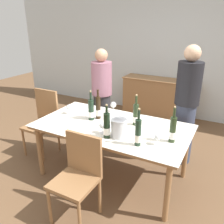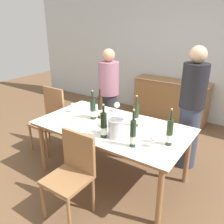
{
  "view_description": "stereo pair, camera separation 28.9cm",
  "coord_description": "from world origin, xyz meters",
  "px_view_note": "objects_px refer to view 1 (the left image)",
  "views": [
    {
      "loc": [
        1.27,
        -2.37,
        1.99
      ],
      "look_at": [
        0.0,
        0.0,
        0.92
      ],
      "focal_mm": 38.0,
      "sensor_mm": 36.0,
      "label": 1
    },
    {
      "loc": [
        1.52,
        -2.22,
        1.99
      ],
      "look_at": [
        0.0,
        0.0,
        0.92
      ],
      "focal_mm": 38.0,
      "sensor_mm": 36.0,
      "label": 2
    }
  ],
  "objects_px": {
    "wine_bottle_5": "(136,115)",
    "person_host": "(102,97)",
    "wine_bottle_1": "(173,130)",
    "wine_glass_0": "(102,126)",
    "wine_bottle_4": "(107,126)",
    "wine_bottle_3": "(98,108)",
    "sideboard_cabinet": "(159,98)",
    "wine_glass_4": "(113,120)",
    "wine_glass_2": "(69,108)",
    "person_guest_left": "(186,107)",
    "wine_glass_3": "(113,105)",
    "wine_glass_1": "(158,137)",
    "wine_bottle_2": "(138,133)",
    "dining_table": "(112,130)",
    "ice_bucket": "(119,127)",
    "chair_left_end": "(44,118)",
    "chair_near_front": "(79,172)"
  },
  "relations": [
    {
      "from": "wine_bottle_4",
      "to": "wine_glass_4",
      "type": "relative_size",
      "value": 2.73
    },
    {
      "from": "sideboard_cabinet",
      "to": "wine_bottle_3",
      "type": "relative_size",
      "value": 3.84
    },
    {
      "from": "wine_glass_3",
      "to": "person_host",
      "type": "relative_size",
      "value": 0.09
    },
    {
      "from": "wine_glass_0",
      "to": "wine_glass_2",
      "type": "distance_m",
      "value": 0.77
    },
    {
      "from": "wine_glass_3",
      "to": "chair_near_front",
      "type": "relative_size",
      "value": 0.16
    },
    {
      "from": "wine_bottle_3",
      "to": "wine_glass_3",
      "type": "relative_size",
      "value": 2.73
    },
    {
      "from": "wine_glass_2",
      "to": "person_guest_left",
      "type": "xyz_separation_m",
      "value": [
        1.43,
        0.76,
        0.01
      ]
    },
    {
      "from": "wine_bottle_1",
      "to": "wine_bottle_2",
      "type": "height_order",
      "value": "wine_bottle_2"
    },
    {
      "from": "person_guest_left",
      "to": "wine_bottle_1",
      "type": "bearing_deg",
      "value": -87.24
    },
    {
      "from": "ice_bucket",
      "to": "wine_bottle_2",
      "type": "bearing_deg",
      "value": -17.01
    },
    {
      "from": "wine_bottle_1",
      "to": "wine_glass_0",
      "type": "bearing_deg",
      "value": -167.23
    },
    {
      "from": "wine_glass_3",
      "to": "chair_near_front",
      "type": "distance_m",
      "value": 1.23
    },
    {
      "from": "wine_bottle_4",
      "to": "wine_bottle_3",
      "type": "bearing_deg",
      "value": 131.03
    },
    {
      "from": "sideboard_cabinet",
      "to": "chair_near_front",
      "type": "height_order",
      "value": "chair_near_front"
    },
    {
      "from": "ice_bucket",
      "to": "wine_bottle_1",
      "type": "bearing_deg",
      "value": 16.5
    },
    {
      "from": "wine_glass_3",
      "to": "person_host",
      "type": "distance_m",
      "value": 0.61
    },
    {
      "from": "chair_left_end",
      "to": "dining_table",
      "type": "bearing_deg",
      "value": -4.25
    },
    {
      "from": "ice_bucket",
      "to": "chair_near_front",
      "type": "distance_m",
      "value": 0.64
    },
    {
      "from": "chair_left_end",
      "to": "wine_glass_1",
      "type": "bearing_deg",
      "value": -8.78
    },
    {
      "from": "dining_table",
      "to": "ice_bucket",
      "type": "distance_m",
      "value": 0.36
    },
    {
      "from": "wine_bottle_5",
      "to": "person_host",
      "type": "distance_m",
      "value": 1.13
    },
    {
      "from": "wine_bottle_3",
      "to": "wine_glass_0",
      "type": "height_order",
      "value": "wine_bottle_3"
    },
    {
      "from": "wine_bottle_4",
      "to": "wine_glass_3",
      "type": "height_order",
      "value": "wine_bottle_4"
    },
    {
      "from": "wine_bottle_1",
      "to": "wine_glass_3",
      "type": "distance_m",
      "value": 1.09
    },
    {
      "from": "wine_bottle_4",
      "to": "wine_glass_2",
      "type": "bearing_deg",
      "value": 155.46
    },
    {
      "from": "wine_bottle_2",
      "to": "wine_bottle_4",
      "type": "bearing_deg",
      "value": -179.7
    },
    {
      "from": "wine_glass_4",
      "to": "dining_table",
      "type": "bearing_deg",
      "value": 136.1
    },
    {
      "from": "person_guest_left",
      "to": "ice_bucket",
      "type": "bearing_deg",
      "value": -116.18
    },
    {
      "from": "sideboard_cabinet",
      "to": "wine_glass_2",
      "type": "distance_m",
      "value": 2.38
    },
    {
      "from": "sideboard_cabinet",
      "to": "wine_glass_4",
      "type": "height_order",
      "value": "wine_glass_4"
    },
    {
      "from": "chair_left_end",
      "to": "person_guest_left",
      "type": "xyz_separation_m",
      "value": [
        1.97,
        0.72,
        0.29
      ]
    },
    {
      "from": "wine_bottle_1",
      "to": "wine_bottle_2",
      "type": "bearing_deg",
      "value": -140.37
    },
    {
      "from": "dining_table",
      "to": "wine_bottle_4",
      "type": "xyz_separation_m",
      "value": [
        0.1,
        -0.31,
        0.2
      ]
    },
    {
      "from": "person_host",
      "to": "wine_bottle_2",
      "type": "bearing_deg",
      "value": -46.04
    },
    {
      "from": "sideboard_cabinet",
      "to": "dining_table",
      "type": "xyz_separation_m",
      "value": [
        0.12,
        -2.33,
        0.27
      ]
    },
    {
      "from": "person_guest_left",
      "to": "wine_glass_4",
      "type": "bearing_deg",
      "value": -128.76
    },
    {
      "from": "wine_glass_0",
      "to": "wine_glass_2",
      "type": "bearing_deg",
      "value": 157.28
    },
    {
      "from": "wine_glass_1",
      "to": "chair_left_end",
      "type": "relative_size",
      "value": 0.13
    },
    {
      "from": "wine_glass_1",
      "to": "wine_glass_4",
      "type": "relative_size",
      "value": 0.89
    },
    {
      "from": "wine_glass_3",
      "to": "wine_bottle_4",
      "type": "bearing_deg",
      "value": -67.35
    },
    {
      "from": "wine_glass_0",
      "to": "wine_glass_4",
      "type": "xyz_separation_m",
      "value": [
        0.04,
        0.2,
        0.01
      ]
    },
    {
      "from": "sideboard_cabinet",
      "to": "wine_glass_4",
      "type": "xyz_separation_m",
      "value": [
        0.16,
        -2.36,
        0.43
      ]
    },
    {
      "from": "wine_glass_1",
      "to": "wine_bottle_1",
      "type": "bearing_deg",
      "value": 49.81
    },
    {
      "from": "sideboard_cabinet",
      "to": "ice_bucket",
      "type": "distance_m",
      "value": 2.61
    },
    {
      "from": "wine_bottle_3",
      "to": "wine_glass_2",
      "type": "xyz_separation_m",
      "value": [
        -0.44,
        -0.05,
        -0.05
      ]
    },
    {
      "from": "wine_glass_1",
      "to": "wine_bottle_3",
      "type": "bearing_deg",
      "value": 161.21
    },
    {
      "from": "person_host",
      "to": "wine_glass_2",
      "type": "bearing_deg",
      "value": -94.83
    },
    {
      "from": "wine_bottle_4",
      "to": "person_guest_left",
      "type": "xyz_separation_m",
      "value": [
        0.62,
        1.13,
        -0.03
      ]
    },
    {
      "from": "wine_bottle_4",
      "to": "wine_bottle_2",
      "type": "bearing_deg",
      "value": 0.3
    },
    {
      "from": "ice_bucket",
      "to": "wine_bottle_1",
      "type": "distance_m",
      "value": 0.58
    }
  ]
}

